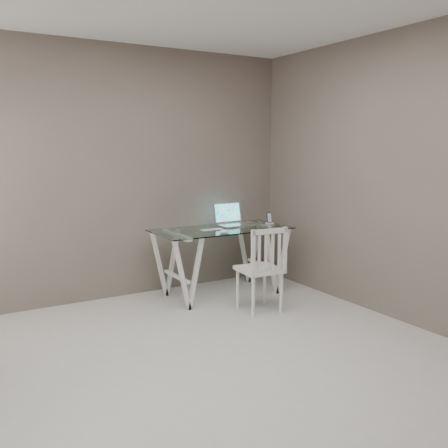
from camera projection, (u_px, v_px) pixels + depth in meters
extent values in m
plane|color=#BAB8B2|center=(227.00, 375.00, 3.62)|extent=(4.50, 4.50, 0.00)
cube|color=#665950|center=(118.00, 174.00, 5.32)|extent=(4.00, 0.02, 2.70)
cube|color=#665950|center=(420.00, 179.00, 4.42)|extent=(0.02, 4.50, 2.70)
cube|color=silver|center=(222.00, 229.00, 5.46)|extent=(1.50, 0.70, 0.01)
cube|color=silver|center=(177.00, 269.00, 5.24)|extent=(0.24, 0.62, 0.72)
cube|color=silver|center=(262.00, 257.00, 5.80)|extent=(0.24, 0.62, 0.72)
cube|color=silver|center=(259.00, 269.00, 4.98)|extent=(0.42, 0.42, 0.04)
cylinder|color=silver|center=(253.00, 297.00, 4.80)|extent=(0.03, 0.03, 0.40)
cylinder|color=silver|center=(281.00, 293.00, 4.94)|extent=(0.03, 0.03, 0.40)
cylinder|color=silver|center=(238.00, 289.00, 5.08)|extent=(0.03, 0.03, 0.40)
cylinder|color=silver|center=(265.00, 285.00, 5.22)|extent=(0.03, 0.03, 0.40)
cube|color=silver|center=(269.00, 251.00, 4.78)|extent=(0.40, 0.06, 0.44)
cube|color=silver|center=(234.00, 225.00, 5.66)|extent=(0.36, 0.25, 0.02)
cube|color=#19D899|center=(227.00, 212.00, 5.77)|extent=(0.36, 0.06, 0.24)
cube|color=silver|center=(211.00, 230.00, 5.36)|extent=(0.25, 0.11, 0.01)
ellipsoid|color=white|center=(224.00, 231.00, 5.17)|extent=(0.12, 0.07, 0.04)
cube|color=white|center=(270.00, 223.00, 5.79)|extent=(0.07, 0.07, 0.02)
cube|color=black|center=(269.00, 218.00, 5.78)|extent=(0.06, 0.03, 0.12)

